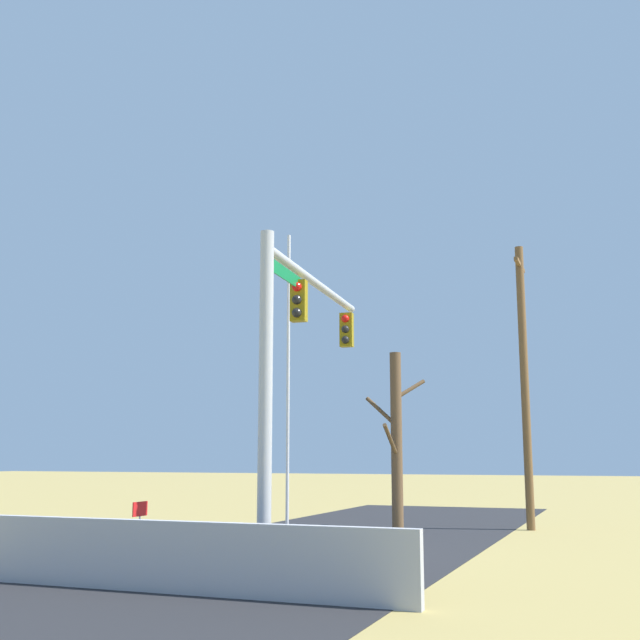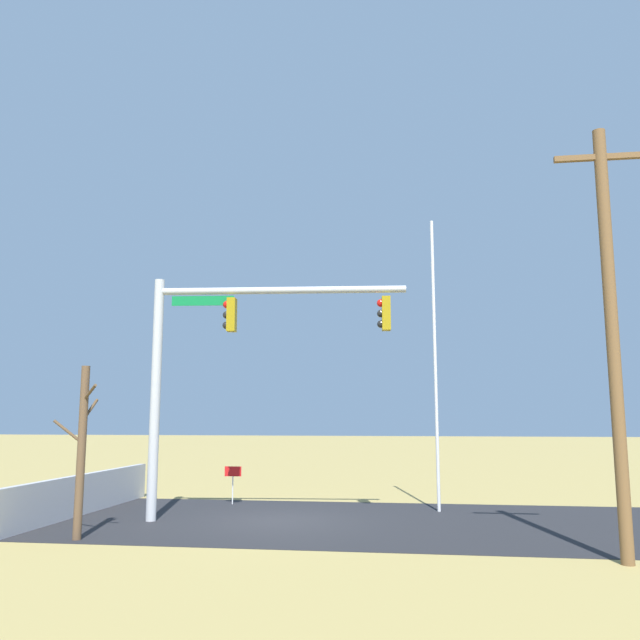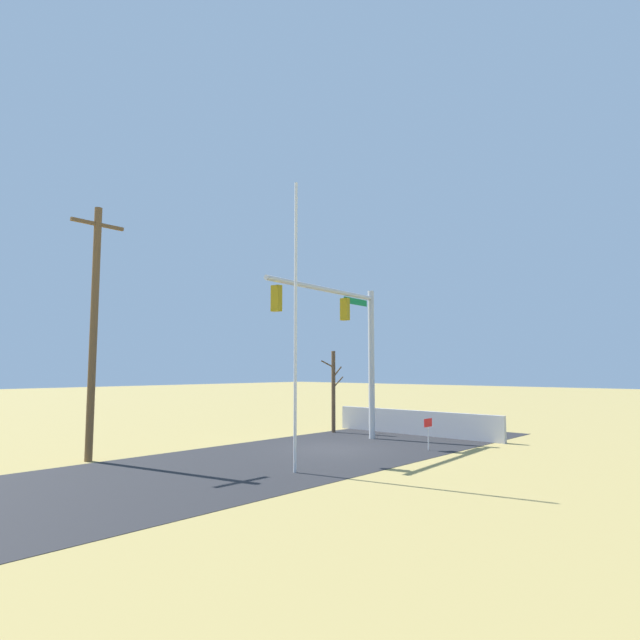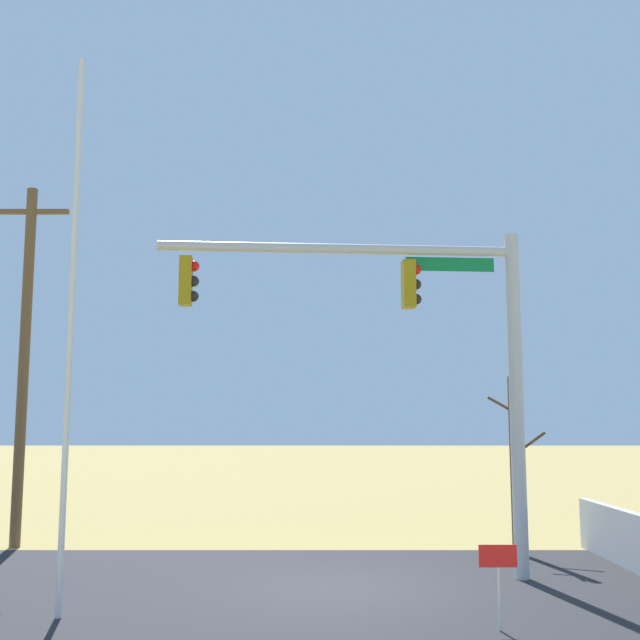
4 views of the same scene
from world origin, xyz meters
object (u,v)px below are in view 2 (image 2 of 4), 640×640
Objects in this scene: signal_mast at (223,349)px; utility_pole at (612,329)px; open_sign at (233,476)px; bare_tree at (81,449)px; flagpole at (435,362)px.

utility_pole reaches higher than signal_mast.
open_sign is (9.97, -7.41, -3.72)m from utility_pole.
open_sign is at bearing -106.43° from bare_tree.
utility_pole is at bearing 157.36° from signal_mast.
open_sign is (-1.92, -6.51, -1.18)m from bare_tree.
signal_mast is 0.81× the size of utility_pole.
flagpole is at bearing -146.03° from bare_tree.
utility_pole is 12.97m from open_sign.
flagpole is 7.46m from utility_pole.
flagpole is at bearing -155.35° from signal_mast.
flagpole is at bearing -63.55° from utility_pole.
flagpole is 7.46× the size of open_sign.
signal_mast is 0.79× the size of flagpole.
signal_mast is at bearing -22.64° from utility_pole.
utility_pole reaches higher than open_sign.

